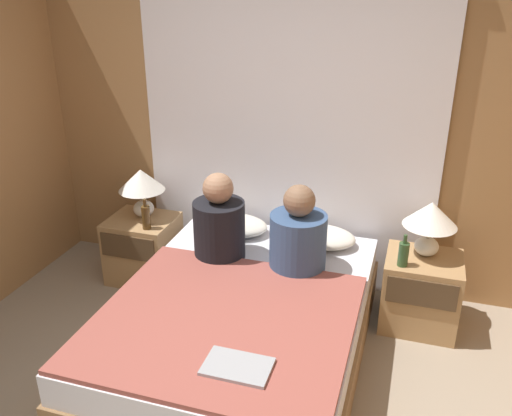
# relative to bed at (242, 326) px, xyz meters

# --- Properties ---
(wall_back) EXTENTS (4.01, 0.06, 2.50)m
(wall_back) POSITION_rel_bed_xyz_m (0.00, 1.13, 1.02)
(wall_back) COLOR #A37547
(wall_back) RESTS_ON ground_plane
(curtain_panel) EXTENTS (2.42, 0.02, 2.28)m
(curtain_panel) POSITION_rel_bed_xyz_m (0.00, 1.07, 0.91)
(curtain_panel) COLOR white
(curtain_panel) RESTS_ON ground_plane
(bed) EXTENTS (1.49, 2.03, 0.47)m
(bed) POSITION_rel_bed_xyz_m (0.00, 0.00, 0.00)
(bed) COLOR olive
(bed) RESTS_ON ground_plane
(nightstand_left) EXTENTS (0.50, 0.46, 0.52)m
(nightstand_left) POSITION_rel_bed_xyz_m (-1.06, 0.70, 0.03)
(nightstand_left) COLOR #A87F51
(nightstand_left) RESTS_ON ground_plane
(nightstand_right) EXTENTS (0.50, 0.46, 0.52)m
(nightstand_right) POSITION_rel_bed_xyz_m (1.06, 0.70, 0.03)
(nightstand_right) COLOR #A87F51
(nightstand_right) RESTS_ON ground_plane
(lamp_left) EXTENTS (0.36, 0.36, 0.39)m
(lamp_left) POSITION_rel_bed_xyz_m (-1.06, 0.76, 0.56)
(lamp_left) COLOR silver
(lamp_left) RESTS_ON nightstand_left
(lamp_right) EXTENTS (0.36, 0.36, 0.39)m
(lamp_right) POSITION_rel_bed_xyz_m (1.06, 0.76, 0.56)
(lamp_right) COLOR silver
(lamp_right) RESTS_ON nightstand_right
(pillow_left) EXTENTS (0.52, 0.35, 0.12)m
(pillow_left) POSITION_rel_bed_xyz_m (-0.33, 0.80, 0.30)
(pillow_left) COLOR silver
(pillow_left) RESTS_ON bed
(pillow_right) EXTENTS (0.52, 0.35, 0.12)m
(pillow_right) POSITION_rel_bed_xyz_m (0.33, 0.80, 0.30)
(pillow_right) COLOR silver
(pillow_right) RESTS_ON bed
(blanket_on_bed) EXTENTS (1.43, 1.36, 0.03)m
(blanket_on_bed) POSITION_rel_bed_xyz_m (0.00, -0.30, 0.25)
(blanket_on_bed) COLOR #994C42
(blanket_on_bed) RESTS_ON bed
(person_left_in_bed) EXTENTS (0.35, 0.35, 0.61)m
(person_left_in_bed) POSITION_rel_bed_xyz_m (-0.30, 0.41, 0.48)
(person_left_in_bed) COLOR black
(person_left_in_bed) RESTS_ON bed
(person_right_in_bed) EXTENTS (0.37, 0.37, 0.59)m
(person_right_in_bed) POSITION_rel_bed_xyz_m (0.25, 0.41, 0.47)
(person_right_in_bed) COLOR #38517A
(person_right_in_bed) RESTS_ON bed
(beer_bottle_on_left_stand) EXTENTS (0.06, 0.06, 0.24)m
(beer_bottle_on_left_stand) POSITION_rel_bed_xyz_m (-0.94, 0.57, 0.38)
(beer_bottle_on_left_stand) COLOR #513819
(beer_bottle_on_left_stand) RESTS_ON nightstand_left
(beer_bottle_on_right_stand) EXTENTS (0.07, 0.07, 0.22)m
(beer_bottle_on_right_stand) POSITION_rel_bed_xyz_m (0.92, 0.57, 0.37)
(beer_bottle_on_right_stand) COLOR #2D4C28
(beer_bottle_on_right_stand) RESTS_ON nightstand_right
(laptop_on_bed) EXTENTS (0.33, 0.22, 0.02)m
(laptop_on_bed) POSITION_rel_bed_xyz_m (0.21, -0.68, 0.28)
(laptop_on_bed) COLOR #9EA0A5
(laptop_on_bed) RESTS_ON blanket_on_bed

